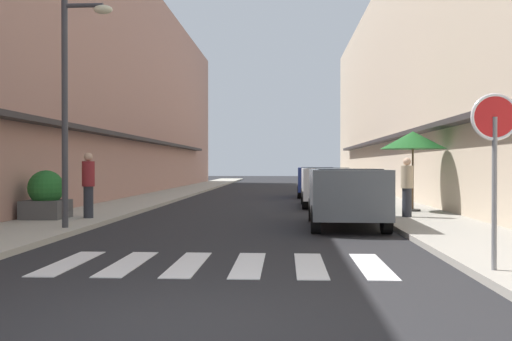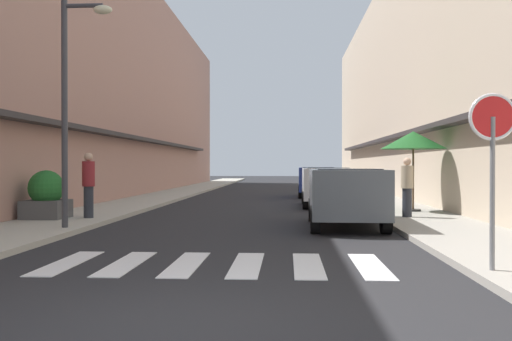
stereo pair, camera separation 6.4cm
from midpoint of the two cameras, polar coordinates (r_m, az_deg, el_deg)
ground_plane at (r=25.30m, az=0.86°, el=-2.99°), size 110.76×110.76×0.00m
sidewalk_left at (r=25.96m, az=-9.91°, el=-2.77°), size 2.47×70.48×0.12m
sidewalk_right at (r=25.55m, az=11.79°, el=-2.83°), size 2.47×70.48×0.12m
building_row_left at (r=28.72m, az=-16.58°, el=8.61°), size 5.50×47.31×11.20m
building_row_right at (r=28.08m, az=19.00°, el=8.90°), size 5.50×47.31×11.31m
crosswalk at (r=8.67m, az=-3.92°, el=-9.72°), size 5.20×2.20×0.01m
parked_car_near at (r=13.88m, az=9.45°, el=-2.08°), size 1.89×4.06×1.47m
parked_car_mid at (r=20.67m, az=7.42°, el=-1.22°), size 1.85×3.97×1.47m
parked_car_far at (r=26.90m, az=6.46°, el=-0.82°), size 1.92×4.19×1.47m
round_street_sign at (r=8.14m, az=23.61°, el=3.42°), size 0.65×0.07×2.42m
street_lamp at (r=13.39m, az=-18.41°, el=8.16°), size 1.19×0.28×5.25m
cafe_umbrella at (r=17.85m, az=16.14°, el=3.00°), size 2.03×2.03×2.50m
planter_midblock at (r=15.85m, az=-20.88°, el=-2.52°), size 1.07×1.07×1.30m
pedestrian_walking_near at (r=15.77m, az=15.56°, el=-1.55°), size 0.34×0.34×1.64m
pedestrian_walking_far at (r=15.60m, az=-16.92°, el=-1.29°), size 0.34×0.34×1.78m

